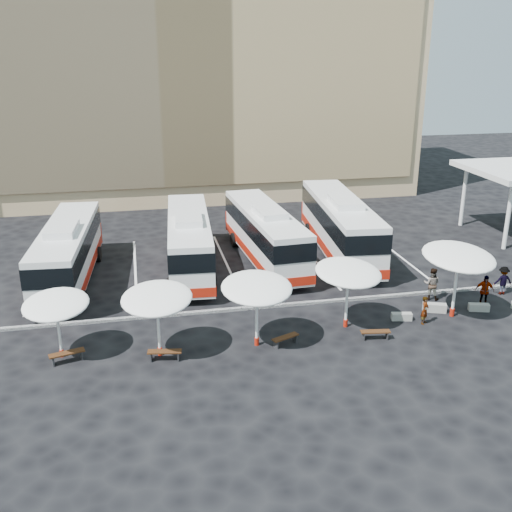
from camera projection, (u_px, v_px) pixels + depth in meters
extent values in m
plane|color=black|center=(249.00, 313.00, 32.70)|extent=(120.00, 120.00, 0.00)
cube|color=tan|center=(185.00, 59.00, 58.02)|extent=(42.00, 18.00, 25.00)
cube|color=tan|center=(196.00, 68.00, 49.80)|extent=(40.00, 0.30, 20.00)
cylinder|color=white|center=(508.00, 216.00, 42.16)|extent=(0.30, 0.30, 4.80)
cylinder|color=white|center=(464.00, 196.00, 47.70)|extent=(0.30, 0.30, 4.80)
cube|color=black|center=(247.00, 308.00, 33.13)|extent=(34.00, 0.25, 0.15)
cube|color=white|center=(39.00, 277.00, 37.79)|extent=(0.15, 12.00, 0.01)
cube|color=white|center=(135.00, 270.00, 38.93)|extent=(0.15, 12.00, 0.01)
cube|color=white|center=(226.00, 263.00, 40.07)|extent=(0.15, 12.00, 0.01)
cube|color=white|center=(312.00, 257.00, 41.22)|extent=(0.15, 12.00, 0.01)
cube|color=white|center=(394.00, 251.00, 42.36)|extent=(0.15, 12.00, 0.01)
cube|color=white|center=(68.00, 252.00, 36.31)|extent=(3.40, 12.38, 3.06)
cube|color=black|center=(67.00, 242.00, 36.11)|extent=(3.47, 12.44, 1.12)
cube|color=#A51B0B|center=(70.00, 269.00, 36.69)|extent=(3.47, 12.44, 0.56)
cube|color=#A51B0B|center=(83.00, 234.00, 42.28)|extent=(2.62, 0.39, 1.43)
cube|color=white|center=(62.00, 229.00, 34.78)|extent=(1.84, 3.16, 0.41)
cylinder|color=black|center=(59.00, 256.00, 39.98)|extent=(0.43, 1.04, 1.02)
cylinder|color=black|center=(98.00, 254.00, 40.30)|extent=(0.43, 1.04, 1.02)
cylinder|color=black|center=(35.00, 302.00, 32.84)|extent=(0.43, 1.04, 1.02)
cylinder|color=black|center=(82.00, 300.00, 33.16)|extent=(0.43, 1.04, 1.02)
cube|color=white|center=(189.00, 240.00, 38.43)|extent=(3.40, 12.35, 3.05)
cube|color=black|center=(189.00, 231.00, 38.23)|extent=(3.46, 12.42, 1.12)
cube|color=#A51B0B|center=(190.00, 256.00, 38.81)|extent=(3.46, 12.42, 0.56)
cube|color=#A51B0B|center=(187.00, 225.00, 44.38)|extent=(2.61, 0.39, 1.42)
cube|color=white|center=(188.00, 219.00, 36.90)|extent=(1.84, 3.16, 0.41)
cylinder|color=black|center=(170.00, 245.00, 42.09)|extent=(0.43, 1.04, 1.02)
cylinder|color=black|center=(206.00, 244.00, 42.41)|extent=(0.43, 1.04, 1.02)
cylinder|color=black|center=(170.00, 286.00, 34.97)|extent=(0.43, 1.04, 1.02)
cylinder|color=black|center=(214.00, 284.00, 35.29)|extent=(0.43, 1.04, 1.02)
cube|color=white|center=(265.00, 233.00, 39.84)|extent=(3.35, 12.41, 3.07)
cube|color=black|center=(265.00, 224.00, 39.63)|extent=(3.42, 12.47, 1.12)
cube|color=#A51B0B|center=(265.00, 249.00, 40.22)|extent=(3.42, 12.47, 0.56)
cube|color=#A51B0B|center=(243.00, 219.00, 45.67)|extent=(2.62, 0.37, 1.43)
cube|color=white|center=(270.00, 212.00, 38.33)|extent=(1.83, 3.17, 0.41)
cylinder|color=black|center=(234.00, 240.00, 43.27)|extent=(0.42, 1.04, 1.02)
cylinder|color=black|center=(268.00, 237.00, 43.91)|extent=(0.42, 1.04, 1.02)
cylinder|color=black|center=(264.00, 277.00, 36.30)|extent=(0.42, 1.04, 1.02)
cylinder|color=black|center=(303.00, 273.00, 36.94)|extent=(0.42, 1.04, 1.02)
cube|color=white|center=(340.00, 224.00, 41.24)|extent=(3.93, 13.42, 3.31)
cube|color=black|center=(341.00, 215.00, 41.01)|extent=(4.00, 13.49, 1.21)
cube|color=#A51B0B|center=(339.00, 241.00, 41.64)|extent=(4.00, 13.49, 0.61)
cube|color=#A51B0B|center=(319.00, 211.00, 47.70)|extent=(2.83, 0.47, 1.54)
cube|color=white|center=(346.00, 202.00, 39.58)|extent=(2.05, 3.45, 0.44)
cylinder|color=black|center=(309.00, 231.00, 45.23)|extent=(0.48, 1.13, 1.10)
cylinder|color=black|center=(344.00, 229.00, 45.53)|extent=(0.48, 1.13, 1.10)
cylinder|color=black|center=(335.00, 269.00, 37.50)|extent=(0.48, 1.13, 1.10)
cylinder|color=black|center=(377.00, 267.00, 37.80)|extent=(0.48, 1.13, 1.10)
cylinder|color=white|center=(59.00, 331.00, 27.72)|extent=(0.14, 0.14, 2.65)
cylinder|color=#A51B0B|center=(62.00, 353.00, 28.11)|extent=(0.22, 0.22, 0.35)
ellipsoid|color=white|center=(56.00, 304.00, 27.26)|extent=(3.41, 3.44, 0.91)
cylinder|color=white|center=(159.00, 327.00, 27.83)|extent=(0.16, 0.16, 2.89)
cylinder|color=#A51B0B|center=(160.00, 351.00, 28.25)|extent=(0.26, 0.26, 0.38)
ellipsoid|color=white|center=(157.00, 298.00, 27.33)|extent=(4.00, 4.03, 0.99)
cylinder|color=white|center=(257.00, 317.00, 28.74)|extent=(0.14, 0.14, 2.99)
cylinder|color=#A51B0B|center=(257.00, 341.00, 29.18)|extent=(0.22, 0.22, 0.40)
ellipsoid|color=white|center=(257.00, 288.00, 28.22)|extent=(3.42, 3.47, 1.03)
cylinder|color=white|center=(347.00, 300.00, 30.66)|extent=(0.17, 0.17, 2.98)
cylinder|color=#A51B0B|center=(345.00, 323.00, 31.09)|extent=(0.27, 0.27, 0.40)
ellipsoid|color=white|center=(348.00, 272.00, 30.14)|extent=(4.25, 4.28, 1.02)
cylinder|color=white|center=(455.00, 287.00, 31.79)|extent=(0.19, 0.19, 3.35)
cylinder|color=#A51B0B|center=(452.00, 312.00, 32.28)|extent=(0.30, 0.30, 0.45)
ellipsoid|color=white|center=(459.00, 257.00, 31.21)|extent=(4.69, 4.72, 1.15)
cube|color=#321A0B|center=(67.00, 353.00, 27.55)|extent=(1.66, 0.86, 0.06)
cube|color=black|center=(53.00, 361.00, 27.35)|extent=(0.17, 0.41, 0.43)
cube|color=black|center=(81.00, 355.00, 27.91)|extent=(0.17, 0.41, 0.43)
cube|color=#321A0B|center=(165.00, 352.00, 27.69)|extent=(1.62, 0.67, 0.06)
cube|color=black|center=(151.00, 356.00, 27.75)|extent=(0.13, 0.40, 0.42)
cube|color=black|center=(178.00, 356.00, 27.80)|extent=(0.13, 0.40, 0.42)
cube|color=#321A0B|center=(285.00, 337.00, 29.14)|extent=(1.47, 0.92, 0.06)
cube|color=black|center=(276.00, 344.00, 28.90)|extent=(0.20, 0.36, 0.38)
cube|color=black|center=(294.00, 338.00, 29.52)|extent=(0.20, 0.36, 0.38)
cube|color=#321A0B|center=(375.00, 331.00, 29.68)|extent=(1.51, 0.60, 0.06)
cube|color=black|center=(363.00, 336.00, 29.72)|extent=(0.11, 0.38, 0.39)
cube|color=black|center=(387.00, 335.00, 29.79)|extent=(0.11, 0.38, 0.39)
cube|color=gray|center=(402.00, 317.00, 31.82)|extent=(1.12, 0.56, 0.40)
cube|color=gray|center=(434.00, 308.00, 32.81)|extent=(1.32, 0.84, 0.47)
cube|color=gray|center=(479.00, 307.00, 32.91)|extent=(1.16, 0.65, 0.41)
imported|color=black|center=(425.00, 310.00, 31.24)|extent=(0.65, 0.65, 1.52)
imported|color=black|center=(432.00, 284.00, 34.15)|extent=(1.16, 1.08, 1.89)
imported|color=black|center=(484.00, 291.00, 33.31)|extent=(1.15, 0.80, 1.82)
imported|color=black|center=(503.00, 280.00, 34.92)|extent=(1.15, 0.72, 1.70)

